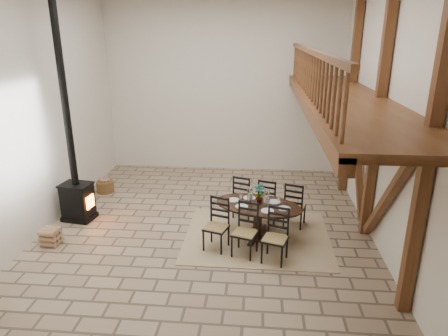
# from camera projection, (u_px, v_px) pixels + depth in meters

# --- Properties ---
(ground) EXTENTS (8.00, 8.00, 0.00)m
(ground) POSITION_uv_depth(u_px,v_px,m) (208.00, 226.00, 8.87)
(ground) COLOR #9F876A
(ground) RESTS_ON ground
(room_shell) EXTENTS (7.02, 8.02, 5.01)m
(room_shell) POSITION_uv_depth(u_px,v_px,m) (266.00, 90.00, 7.80)
(room_shell) COLOR silver
(room_shell) RESTS_ON ground
(rug) EXTENTS (3.00, 2.50, 0.02)m
(rug) POSITION_uv_depth(u_px,v_px,m) (257.00, 236.00, 8.41)
(rug) COLOR tan
(rug) RESTS_ON ground
(dining_table) EXTENTS (2.15, 2.40, 1.16)m
(dining_table) POSITION_uv_depth(u_px,v_px,m) (258.00, 220.00, 8.29)
(dining_table) COLOR black
(dining_table) RESTS_ON ground
(wood_stove) EXTENTS (0.74, 0.61, 5.00)m
(wood_stove) POSITION_uv_depth(u_px,v_px,m) (74.00, 173.00, 8.85)
(wood_stove) COLOR black
(wood_stove) RESTS_ON ground
(log_basket) EXTENTS (0.46, 0.46, 0.38)m
(log_basket) POSITION_uv_depth(u_px,v_px,m) (105.00, 186.00, 10.71)
(log_basket) COLOR brown
(log_basket) RESTS_ON ground
(log_stack) EXTENTS (0.37, 0.38, 0.35)m
(log_stack) POSITION_uv_depth(u_px,v_px,m) (51.00, 237.00, 8.05)
(log_stack) COLOR tan
(log_stack) RESTS_ON ground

